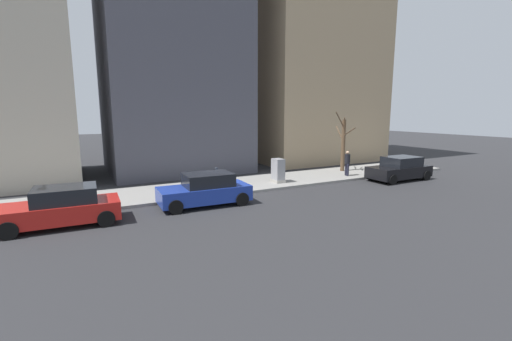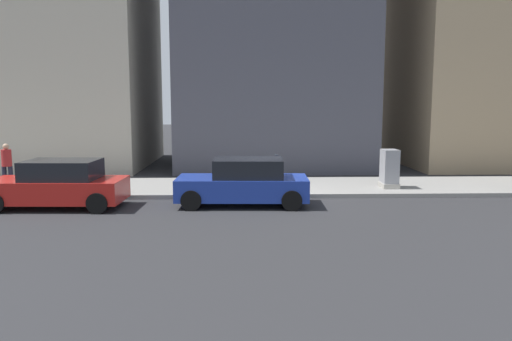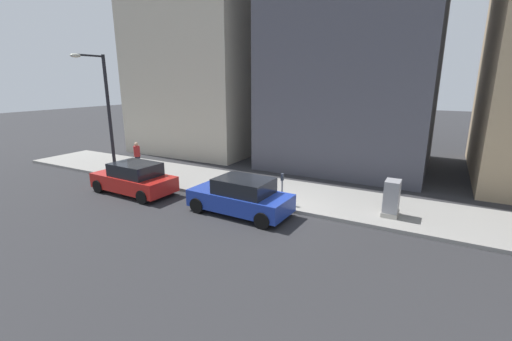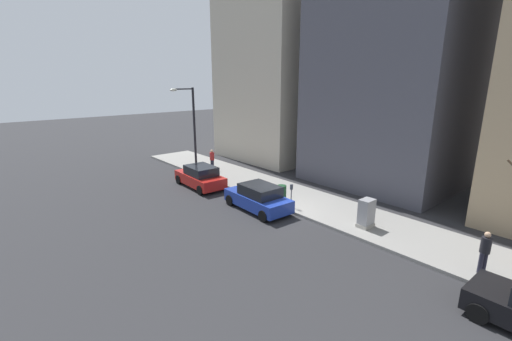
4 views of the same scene
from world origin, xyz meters
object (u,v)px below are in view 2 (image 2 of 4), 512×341
at_px(utility_box, 389,169).
at_px(pedestrian_midblock, 7,163).
at_px(parking_meter, 276,169).
at_px(trash_bin, 242,178).
at_px(parked_car_blue, 244,183).
at_px(parked_car_red, 58,185).

xyz_separation_m(utility_box, pedestrian_midblock, (0.33, 14.22, 0.24)).
bearing_deg(utility_box, pedestrian_midblock, 88.68).
relative_size(parking_meter, utility_box, 0.94).
bearing_deg(trash_bin, parked_car_blue, -177.90).
height_order(parked_car_blue, pedestrian_midblock, pedestrian_midblock).
bearing_deg(parking_meter, trash_bin, 69.88).
relative_size(utility_box, pedestrian_midblock, 0.86).
xyz_separation_m(parking_meter, pedestrian_midblock, (1.18, 9.92, 0.11)).
distance_m(parked_car_blue, trash_bin, 1.95).
bearing_deg(utility_box, parked_car_red, 102.78).
bearing_deg(parking_meter, pedestrian_midblock, 83.23).
bearing_deg(pedestrian_midblock, trash_bin, -179.83).
bearing_deg(parked_car_blue, pedestrian_midblock, 75.16).
relative_size(parked_car_red, utility_box, 2.98).
distance_m(parked_car_red, utility_box, 11.61).
height_order(utility_box, pedestrian_midblock, pedestrian_midblock).
relative_size(parked_car_blue, parking_meter, 3.16).
bearing_deg(parked_car_red, utility_box, -75.02).
relative_size(parking_meter, pedestrian_midblock, 0.81).
bearing_deg(parked_car_red, parking_meter, -74.06).
xyz_separation_m(parking_meter, trash_bin, (0.45, 1.23, -0.38)).
distance_m(parked_car_blue, parked_car_red, 5.87).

